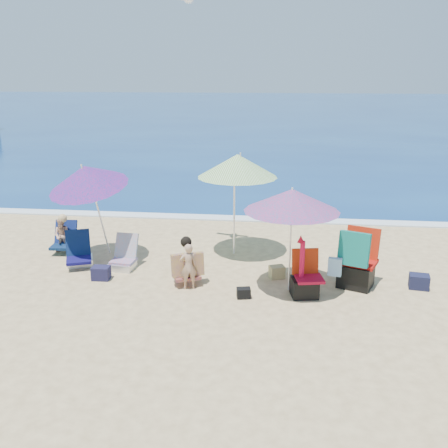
# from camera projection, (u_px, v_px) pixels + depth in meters

# --- Properties ---
(ground) EXTENTS (120.00, 120.00, 0.00)m
(ground) POSITION_uv_depth(u_px,v_px,m) (234.00, 297.00, 9.41)
(ground) COLOR #D8BC84
(ground) RESTS_ON ground
(sea) EXTENTS (120.00, 80.00, 0.12)m
(sea) POSITION_uv_depth(u_px,v_px,m) (276.00, 111.00, 52.20)
(sea) COLOR navy
(sea) RESTS_ON ground
(foam) EXTENTS (120.00, 0.50, 0.04)m
(foam) POSITION_uv_depth(u_px,v_px,m) (251.00, 219.00, 14.26)
(foam) COLOR white
(foam) RESTS_ON ground
(umbrella_turquoise) EXTENTS (1.79, 1.79, 2.01)m
(umbrella_turquoise) POSITION_uv_depth(u_px,v_px,m) (292.00, 200.00, 9.19)
(umbrella_turquoise) COLOR silver
(umbrella_turquoise) RESTS_ON ground
(umbrella_striped) EXTENTS (2.25, 2.25, 2.33)m
(umbrella_striped) POSITION_uv_depth(u_px,v_px,m) (237.00, 166.00, 11.02)
(umbrella_striped) COLOR white
(umbrella_striped) RESTS_ON ground
(umbrella_blue) EXTENTS (2.23, 2.27, 2.30)m
(umbrella_blue) POSITION_uv_depth(u_px,v_px,m) (86.00, 177.00, 10.64)
(umbrella_blue) COLOR white
(umbrella_blue) RESTS_ON ground
(furled_umbrella) EXTENTS (0.17, 0.15, 1.19)m
(furled_umbrella) POSITION_uv_depth(u_px,v_px,m) (301.00, 263.00, 9.25)
(furled_umbrella) COLOR #BA0D2F
(furled_umbrella) RESTS_ON ground
(chair_navy) EXTENTS (0.74, 0.87, 0.73)m
(chair_navy) POSITION_uv_depth(u_px,v_px,m) (79.00, 256.00, 10.91)
(chair_navy) COLOR #0F0D49
(chair_navy) RESTS_ON ground
(chair_rainbow) EXTENTS (0.56, 0.67, 0.69)m
(chair_rainbow) POSITION_uv_depth(u_px,v_px,m) (123.00, 260.00, 10.74)
(chair_rainbow) COLOR #F05A54
(chair_rainbow) RESTS_ON ground
(camp_chair_left) EXTENTS (0.63, 0.60, 0.86)m
(camp_chair_left) POSITION_uv_depth(u_px,v_px,m) (305.00, 283.00, 9.40)
(camp_chair_left) COLOR maroon
(camp_chair_left) RESTS_ON ground
(camp_chair_right) EXTENTS (1.03, 0.93, 1.18)m
(camp_chair_right) POSITION_uv_depth(u_px,v_px,m) (356.00, 266.00, 9.75)
(camp_chair_right) COLOR #A5110B
(camp_chair_right) RESTS_ON ground
(person_center) EXTENTS (0.68, 0.67, 0.91)m
(person_center) POSITION_uv_depth(u_px,v_px,m) (188.00, 265.00, 9.77)
(person_center) COLOR tan
(person_center) RESTS_ON ground
(person_left) EXTENTS (0.53, 0.66, 0.91)m
(person_left) POSITION_uv_depth(u_px,v_px,m) (63.00, 235.00, 11.60)
(person_left) COLOR tan
(person_left) RESTS_ON ground
(bag_navy_a) EXTENTS (0.35, 0.26, 0.27)m
(bag_navy_a) POSITION_uv_depth(u_px,v_px,m) (101.00, 273.00, 10.17)
(bag_navy_a) COLOR #1B1938
(bag_navy_a) RESTS_ON ground
(bag_tan) EXTENTS (0.35, 0.30, 0.25)m
(bag_tan) POSITION_uv_depth(u_px,v_px,m) (277.00, 272.00, 10.24)
(bag_tan) COLOR tan
(bag_tan) RESTS_ON ground
(bag_navy_b) EXTENTS (0.40, 0.33, 0.27)m
(bag_navy_b) POSITION_uv_depth(u_px,v_px,m) (419.00, 282.00, 9.76)
(bag_navy_b) COLOR #171932
(bag_navy_b) RESTS_ON ground
(bag_black_b) EXTENTS (0.28, 0.22, 0.19)m
(bag_black_b) POSITION_uv_depth(u_px,v_px,m) (244.00, 293.00, 9.35)
(bag_black_b) COLOR black
(bag_black_b) RESTS_ON ground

